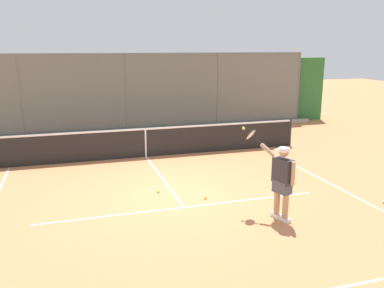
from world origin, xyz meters
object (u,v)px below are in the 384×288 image
(tennis_ball_by_sideline, at_px, (205,198))
(tennis_ball_mid_court, at_px, (384,202))
(tennis_player, at_px, (282,178))
(tennis_ball_near_baseline, at_px, (159,191))

(tennis_ball_by_sideline, height_order, tennis_ball_mid_court, same)
(tennis_player, bearing_deg, tennis_ball_near_baseline, 26.07)
(tennis_player, relative_size, tennis_ball_mid_court, 28.15)
(tennis_ball_near_baseline, relative_size, tennis_ball_by_sideline, 1.00)
(tennis_player, relative_size, tennis_ball_near_baseline, 28.15)
(tennis_player, height_order, tennis_ball_by_sideline, tennis_player)
(tennis_player, bearing_deg, tennis_ball_mid_court, -104.58)
(tennis_ball_near_baseline, distance_m, tennis_ball_by_sideline, 1.24)
(tennis_player, bearing_deg, tennis_ball_by_sideline, 19.57)
(tennis_player, xyz_separation_m, tennis_ball_by_sideline, (1.12, -1.56, -0.87))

